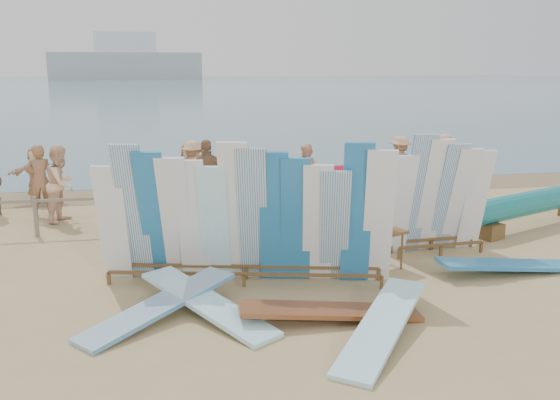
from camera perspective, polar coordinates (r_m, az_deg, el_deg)
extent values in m
plane|color=tan|center=(11.02, -4.47, -6.67)|extent=(160.00, 160.00, 0.00)
cube|color=slate|center=(138.39, -10.63, 10.93)|extent=(320.00, 240.00, 0.02)
cube|color=olive|center=(17.95, -7.09, 0.85)|extent=(40.00, 2.60, 0.01)
cube|color=#999EA3|center=(190.65, -14.52, 12.37)|extent=(45.00, 8.00, 8.00)
cube|color=silver|center=(190.79, -14.64, 14.47)|extent=(18.00, 6.00, 6.00)
cube|color=#7C725D|center=(13.68, -5.96, 0.61)|extent=(12.00, 0.06, 0.06)
cube|color=#7C725D|center=(14.01, -22.45, -1.48)|extent=(0.08, 0.08, 0.90)
cube|color=#7C725D|center=(13.74, -14.26, -1.16)|extent=(0.08, 0.08, 0.90)
cube|color=#7C725D|center=(13.76, -5.93, -0.82)|extent=(0.08, 0.08, 0.90)
cube|color=#7C725D|center=(14.07, 2.21, -0.46)|extent=(0.08, 0.08, 0.90)
cube|color=#7C725D|center=(14.64, 9.86, -0.12)|extent=(0.08, 0.08, 0.90)
cube|color=#7C725D|center=(15.45, 16.82, 0.19)|extent=(0.08, 0.08, 0.90)
cube|color=brown|center=(10.10, -3.50, -7.14)|extent=(4.53, 1.12, 0.05)
cube|color=brown|center=(10.47, -3.28, -6.41)|extent=(4.53, 1.12, 0.05)
cube|color=white|center=(10.52, -15.83, -2.19)|extent=(0.58, 0.55, 2.07)
cube|color=silver|center=(10.36, -13.97, -1.22)|extent=(0.64, 0.79, 2.44)
cube|color=#2271AD|center=(10.28, -12.00, -1.56)|extent=(0.65, 0.86, 2.33)
cube|color=white|center=(10.21, -10.01, -1.84)|extent=(0.65, 0.84, 2.24)
cube|color=white|center=(10.16, -8.40, -2.01)|extent=(0.61, 0.68, 2.18)
cube|color=#96DDF1|center=(10.11, -6.36, -2.32)|extent=(0.62, 0.69, 2.08)
cube|color=white|center=(10.01, -4.32, -1.23)|extent=(0.64, 0.80, 2.49)
cube|color=silver|center=(9.99, -2.66, -1.52)|extent=(0.64, 0.80, 2.39)
cube|color=#2271AD|center=(9.97, -0.57, -1.73)|extent=(0.61, 0.68, 2.32)
cube|color=#2271AD|center=(9.97, 1.52, -2.02)|extent=(0.62, 0.70, 2.23)
cube|color=white|center=(9.99, 3.62, -2.33)|extent=(0.62, 0.72, 2.12)
cube|color=silver|center=(10.01, 5.27, -2.61)|extent=(0.63, 0.73, 2.03)
cube|color=#2271AD|center=(9.98, 7.39, -1.37)|extent=(0.60, 0.62, 2.48)
cube|color=white|center=(10.03, 9.46, -1.69)|extent=(0.62, 0.70, 2.37)
cube|color=brown|center=(12.11, 15.26, -4.20)|extent=(1.78, 0.14, 0.05)
cube|color=brown|center=(12.44, 14.40, -3.70)|extent=(1.78, 0.14, 0.05)
cube|color=white|center=(11.71, 11.45, -0.54)|extent=(0.51, 0.55, 2.04)
cube|color=silver|center=(11.81, 13.00, 0.49)|extent=(0.52, 0.69, 2.43)
cube|color=white|center=(11.98, 14.45, 0.34)|extent=(0.52, 0.70, 2.34)
cube|color=silver|center=(12.15, 15.86, 0.19)|extent=(0.52, 0.72, 2.24)
cube|color=white|center=(12.29, 16.93, 0.02)|extent=(0.52, 0.73, 2.14)
cube|color=white|center=(12.47, 18.27, -0.02)|extent=(0.51, 0.56, 2.08)
cube|color=brown|center=(13.68, 19.35, -2.78)|extent=(0.65, 0.70, 0.34)
cylinder|color=#177A80|center=(14.93, 23.36, -0.16)|extent=(3.99, 2.11, 0.56)
cone|color=#177A80|center=(12.93, 17.24, -1.55)|extent=(1.23, 0.91, 0.52)
cube|color=brown|center=(10.93, 9.51, -3.06)|extent=(1.06, 0.92, 0.05)
cube|color=white|center=(10.86, 9.56, -1.74)|extent=(0.45, 0.21, 0.42)
cube|color=brown|center=(8.92, 4.84, -11.47)|extent=(2.72, 0.68, 0.31)
cube|color=silver|center=(9.16, -11.48, -11.01)|extent=(2.41, 2.17, 0.38)
cube|color=#96DDF1|center=(9.14, -6.98, -10.91)|extent=(1.97, 2.54, 0.38)
cube|color=#2271AD|center=(11.58, 21.15, -6.56)|extent=(2.70, 0.60, 0.31)
cube|color=#96DDF1|center=(8.46, 9.74, -13.03)|extent=(2.06, 2.49, 0.41)
cube|color=red|center=(15.01, -3.46, -0.29)|extent=(0.49, 0.45, 0.04)
cube|color=red|center=(15.16, -3.57, 0.80)|extent=(0.49, 0.15, 0.49)
cube|color=red|center=(14.86, 3.06, -0.12)|extent=(0.75, 0.72, 0.06)
cube|color=red|center=(15.02, 2.54, 1.24)|extent=(0.64, 0.36, 0.61)
cube|color=red|center=(14.93, 6.06, 0.88)|extent=(0.65, 0.91, 0.61)
cube|color=red|center=(15.14, 5.51, 2.57)|extent=(0.53, 0.27, 0.39)
imported|color=beige|center=(16.53, -8.73, 2.71)|extent=(1.54, 0.52, 1.65)
imported|color=#8C6042|center=(15.51, -1.46, 2.05)|extent=(0.61, 0.64, 1.57)
imported|color=tan|center=(17.64, 11.46, 3.32)|extent=(1.18, 0.68, 1.71)
imported|color=#8C6042|center=(16.72, 14.56, 2.92)|extent=(1.03, 1.16, 1.86)
imported|color=#8C6042|center=(15.78, -22.11, 1.74)|extent=(0.70, 0.44, 1.81)
imported|color=tan|center=(18.17, 15.49, 3.42)|extent=(1.21, 0.75, 1.74)
imported|color=beige|center=(15.07, -20.29, 1.48)|extent=(0.70, 0.99, 1.85)
imported|color=tan|center=(16.33, -8.28, 2.72)|extent=(0.98, 1.18, 1.72)
imported|color=#8C6042|center=(15.00, -6.97, 2.21)|extent=(1.12, 0.51, 1.89)
imported|color=beige|center=(16.26, 2.67, 2.58)|extent=(0.85, 0.76, 1.60)
imported|color=beige|center=(17.61, -22.39, 2.32)|extent=(1.45, 0.51, 1.54)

